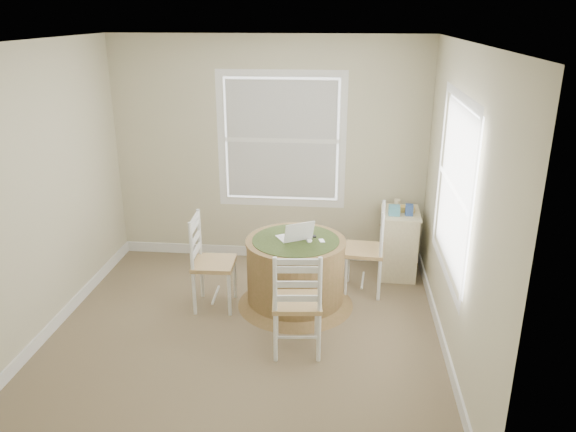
# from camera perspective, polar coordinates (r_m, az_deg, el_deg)

# --- Properties ---
(room) EXTENTS (3.64, 3.64, 2.64)m
(room) POSITION_cam_1_polar(r_m,az_deg,el_deg) (4.88, -2.58, 1.92)
(room) COLOR #76664B
(room) RESTS_ON ground
(round_table) EXTENTS (1.17, 1.17, 0.71)m
(round_table) POSITION_cam_1_polar(r_m,az_deg,el_deg) (5.64, 0.78, -5.45)
(round_table) COLOR olive
(round_table) RESTS_ON ground
(chair_left) EXTENTS (0.42, 0.44, 0.95)m
(chair_left) POSITION_cam_1_polar(r_m,az_deg,el_deg) (5.62, -7.53, -4.75)
(chair_left) COLOR white
(chair_left) RESTS_ON ground
(chair_near) EXTENTS (0.46, 0.44, 0.95)m
(chair_near) POSITION_cam_1_polar(r_m,az_deg,el_deg) (4.87, 0.92, -8.69)
(chair_near) COLOR white
(chair_near) RESTS_ON ground
(chair_right) EXTENTS (0.43, 0.45, 0.95)m
(chair_right) POSITION_cam_1_polar(r_m,az_deg,el_deg) (5.93, 7.75, -3.41)
(chair_right) COLOR white
(chair_right) RESTS_ON ground
(laptop) EXTENTS (0.40, 0.39, 0.22)m
(laptop) POSITION_cam_1_polar(r_m,az_deg,el_deg) (5.53, 0.71, -2.04)
(laptop) COLOR white
(laptop) RESTS_ON round_table
(mouse) EXTENTS (0.08, 0.10, 0.03)m
(mouse) POSITION_cam_1_polar(r_m,az_deg,el_deg) (5.48, 2.19, -2.54)
(mouse) COLOR white
(mouse) RESTS_ON round_table
(phone) EXTENTS (0.07, 0.10, 0.02)m
(phone) POSITION_cam_1_polar(r_m,az_deg,el_deg) (5.49, 3.45, -2.57)
(phone) COLOR #B7BABF
(phone) RESTS_ON round_table
(keys) EXTENTS (0.07, 0.07, 0.02)m
(keys) POSITION_cam_1_polar(r_m,az_deg,el_deg) (5.58, 2.53, -2.14)
(keys) COLOR black
(keys) RESTS_ON round_table
(corner_chest) EXTENTS (0.43, 0.58, 0.75)m
(corner_chest) POSITION_cam_1_polar(r_m,az_deg,el_deg) (6.42, 11.13, -2.72)
(corner_chest) COLOR #F9EDBA
(corner_chest) RESTS_ON ground
(tissue_box) EXTENTS (0.12, 0.12, 0.10)m
(tissue_box) POSITION_cam_1_polar(r_m,az_deg,el_deg) (6.17, 10.76, 0.58)
(tissue_box) COLOR #509EB8
(tissue_box) RESTS_ON corner_chest
(box_yellow) EXTENTS (0.15, 0.10, 0.06)m
(box_yellow) POSITION_cam_1_polar(r_m,az_deg,el_deg) (6.30, 12.02, 0.71)
(box_yellow) COLOR #E8BE51
(box_yellow) RESTS_ON corner_chest
(box_blue) EXTENTS (0.08, 0.08, 0.12)m
(box_blue) POSITION_cam_1_polar(r_m,az_deg,el_deg) (6.19, 12.19, 0.62)
(box_blue) COLOR #33539A
(box_blue) RESTS_ON corner_chest
(cup_cream) EXTENTS (0.07, 0.07, 0.09)m
(cup_cream) POSITION_cam_1_polar(r_m,az_deg,el_deg) (6.42, 11.04, 1.27)
(cup_cream) COLOR beige
(cup_cream) RESTS_ON corner_chest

